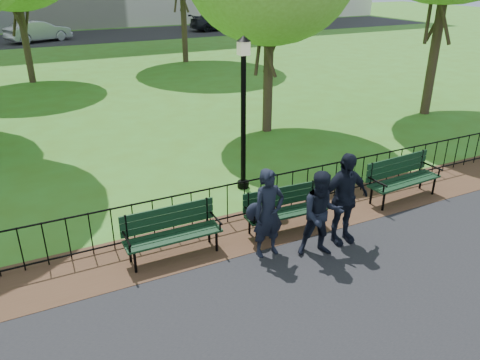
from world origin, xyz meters
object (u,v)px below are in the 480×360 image
person_mid (322,214)px  sedan_silver (38,31)px  sedan_dark (218,22)px  park_bench_main (274,207)px  park_bench_right_a (402,174)px  lamppost (243,110)px  park_bench_left_a (171,227)px  person_right (344,199)px  person_left (269,213)px

person_mid → sedan_silver: (-2.03, 33.36, -0.06)m
sedan_silver → sedan_dark: bearing=-110.1°
park_bench_main → sedan_dark: sedan_dark is taller
park_bench_main → park_bench_right_a: 3.48m
sedan_dark → person_mid: bearing=158.0°
lamppost → person_mid: lamppost is taller
park_bench_left_a → park_bench_right_a: 5.59m
lamppost → park_bench_left_a: bearing=-140.7°
person_right → sedan_dark: (12.33, 33.87, -0.21)m
lamppost → sedan_dark: lamppost is taller
park_bench_left_a → person_right: bearing=-17.9°
park_bench_main → lamppost: size_ratio=0.50×
lamppost → person_right: size_ratio=1.97×
lamppost → sedan_dark: 33.38m
park_bench_left_a → lamppost: 3.58m
lamppost → person_left: 3.22m
park_bench_right_a → person_left: bearing=-173.3°
person_right → sedan_silver: bearing=96.8°
park_bench_main → sedan_silver: size_ratio=0.39×
person_right → park_bench_main: bearing=142.5°
park_bench_main → park_bench_right_a: (3.48, 0.09, 0.03)m
lamppost → sedan_silver: bearing=94.0°
park_bench_main → park_bench_right_a: size_ratio=0.94×
park_bench_left_a → lamppost: bearing=39.4°
person_mid → park_bench_right_a: bearing=41.8°
park_bench_main → person_mid: size_ratio=1.08×
lamppost → person_right: lamppost is taller
park_bench_left_a → person_left: size_ratio=1.05×
park_bench_right_a → person_left: person_left is taller
person_left → person_mid: size_ratio=1.02×
sedan_silver → sedan_dark: sedan_silver is taller
lamppost → person_right: bearing=-79.2°
park_bench_main → sedan_dark: bearing=71.1°
park_bench_right_a → park_bench_main: bearing=178.0°
park_bench_left_a → sedan_dark: size_ratio=0.37×
sedan_dark → person_right: bearing=158.8°
person_left → sedan_silver: size_ratio=0.37×
person_right → sedan_silver: 33.27m
person_left → sedan_dark: person_left is taller
person_left → lamppost: bearing=71.3°
park_bench_left_a → person_left: 1.82m
park_bench_main → person_mid: person_mid is taller
park_bench_main → lamppost: 2.68m
person_right → sedan_dark: size_ratio=0.37×
park_bench_main → park_bench_right_a: bearing=4.6°
person_mid → person_right: bearing=38.7°
person_mid → person_right: person_right is taller
person_right → sedan_dark: person_right is taller
person_left → person_right: (1.52, -0.24, 0.07)m
park_bench_right_a → sedan_silver: size_ratio=0.41×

